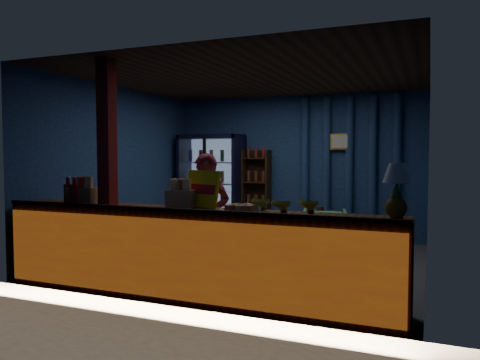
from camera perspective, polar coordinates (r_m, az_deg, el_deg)
The scene contains 19 objects.
ground at distance 6.81m, azimuth 1.65°, elevation -9.80°, with size 4.60×4.60×0.00m, color #515154.
room_walls at distance 6.63m, azimuth 1.68°, elevation 3.53°, with size 4.60×4.60×4.60m.
counter at distance 5.00m, azimuth -6.12°, elevation -8.97°, with size 4.40×0.57×0.99m.
support_post at distance 5.48m, azimuth -15.84°, elevation 0.68°, with size 0.16×0.16×2.60m, color maroon.
beverage_cooler at distance 9.03m, azimuth -3.29°, elevation -0.62°, with size 1.20×0.62×1.90m.
bottle_shelf at distance 8.84m, azimuth 2.09°, elevation -1.60°, with size 0.50×0.28×1.60m.
curtain_folds at distance 8.46m, azimuth 13.17°, elevation 1.54°, with size 1.74×0.14×2.50m.
framed_picture at distance 8.44m, azimuth 12.15°, elevation 4.60°, with size 0.36×0.04×0.28m.
shopkeeper at distance 5.47m, azimuth -4.11°, elevation -4.78°, with size 0.56×0.37×1.54m, color maroon.
green_chair at distance 7.74m, azimuth 10.27°, elevation -5.85°, with size 0.68×0.70×0.64m, color #60C066.
side_table at distance 7.84m, azimuth 9.75°, elevation -6.02°, with size 0.65×0.50×0.67m.
yellow_sign at distance 5.09m, azimuth -4.62°, elevation -1.09°, with size 0.50×0.29×0.40m.
soda_bottles at distance 5.67m, azimuth -19.86°, elevation -1.54°, with size 0.27×0.18×0.32m.
snack_box_left at distance 5.66m, azimuth -18.58°, elevation -1.70°, with size 0.35×0.31×0.32m.
snack_box_centre at distance 5.13m, azimuth -7.10°, elevation -2.08°, with size 0.31×0.26×0.31m.
pastry_tray at distance 4.64m, azimuth 0.33°, elevation -3.63°, with size 0.49×0.49×0.08m.
banana_bunches at distance 4.59m, azimuth 5.47°, elevation -3.11°, with size 0.70×0.28×0.15m.
table_lamp at distance 4.40m, azimuth 18.60°, elevation 0.55°, with size 0.25×0.25×0.50m.
pineapple at distance 4.35m, azimuth 18.48°, elevation -2.80°, with size 0.19×0.19×0.33m.
Camera 1 is at (2.32, -6.21, 1.52)m, focal length 35.00 mm.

